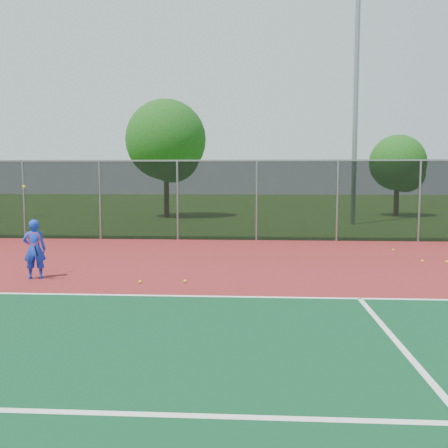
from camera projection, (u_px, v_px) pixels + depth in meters
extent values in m
plane|color=#2E5919|center=(259.00, 351.00, 6.96)|extent=(120.00, 120.00, 0.00)
cube|color=maroon|center=(258.00, 312.00, 8.95)|extent=(30.00, 20.00, 0.02)
cube|color=white|center=(360.00, 299.00, 9.82)|extent=(22.00, 0.10, 0.00)
cube|color=black|center=(257.00, 201.00, 18.74)|extent=(30.00, 0.04, 3.00)
cube|color=gray|center=(257.00, 160.00, 18.60)|extent=(30.00, 0.06, 0.06)
imported|color=blue|center=(35.00, 249.00, 11.73)|extent=(0.58, 0.45, 1.41)
cylinder|color=black|center=(36.00, 251.00, 11.48)|extent=(0.03, 0.15, 0.27)
torus|color=#A51414|center=(34.00, 239.00, 11.35)|extent=(0.30, 0.13, 0.29)
sphere|color=yellow|center=(24.00, 187.00, 11.71)|extent=(0.07, 0.07, 0.07)
sphere|color=yellow|center=(140.00, 282.00, 11.28)|extent=(0.07, 0.07, 0.07)
sphere|color=yellow|center=(393.00, 250.00, 16.12)|extent=(0.07, 0.07, 0.07)
sphere|color=yellow|center=(447.00, 262.00, 13.90)|extent=(0.07, 0.07, 0.07)
sphere|color=yellow|center=(422.00, 261.00, 14.03)|extent=(0.07, 0.07, 0.07)
sphere|color=yellow|center=(185.00, 281.00, 11.35)|extent=(0.07, 0.07, 0.07)
cylinder|color=gray|center=(356.00, 109.00, 24.70)|extent=(0.24, 0.24, 11.48)
cylinder|color=#382414|center=(167.00, 195.00, 29.46)|extent=(0.30, 0.30, 2.65)
sphere|color=#154712|center=(166.00, 140.00, 29.16)|extent=(4.70, 4.70, 4.70)
sphere|color=#154712|center=(172.00, 155.00, 28.92)|extent=(3.23, 3.23, 3.23)
cylinder|color=#382414|center=(396.00, 201.00, 30.31)|extent=(0.30, 0.30, 1.89)
sphere|color=#154712|center=(398.00, 163.00, 30.09)|extent=(3.36, 3.36, 3.36)
sphere|color=#154712|center=(405.00, 173.00, 29.83)|extent=(2.31, 2.31, 2.31)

